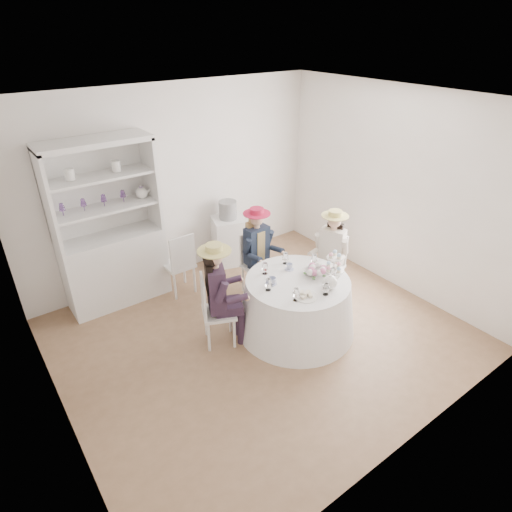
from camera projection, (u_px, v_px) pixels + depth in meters
ground at (261, 334)px, 5.22m from camera, size 4.50×4.50×0.00m
ceiling at (262, 103)px, 3.91m from camera, size 4.50×4.50×0.00m
wall_back at (176, 184)px, 5.98m from camera, size 4.50×0.00×4.50m
wall_front at (424, 332)px, 3.16m from camera, size 4.50×0.00×4.50m
wall_left at (36, 309)px, 3.40m from camera, size 0.00×4.50×4.50m
wall_right at (396, 191)px, 5.73m from camera, size 0.00×4.50×4.50m
tea_table at (297, 305)px, 5.16m from camera, size 1.43×1.43×0.71m
hutch at (112, 248)px, 5.53m from camera, size 1.31×0.54×2.19m
side_table at (229, 240)px, 6.63m from camera, size 0.60×0.60×0.74m
hatbox at (228, 210)px, 6.39m from camera, size 0.28×0.28×0.27m
guest_left at (218, 289)px, 4.76m from camera, size 0.55×0.50×1.30m
guest_mid at (258, 247)px, 5.70m from camera, size 0.46×0.48×1.26m
guest_right at (331, 249)px, 5.68m from camera, size 0.52×0.47×1.24m
spare_chair at (180, 262)px, 5.78m from camera, size 0.38×0.38×0.92m
teacup_a at (272, 281)px, 4.89m from camera, size 0.11×0.11×0.08m
teacup_b at (289, 267)px, 5.18m from camera, size 0.08×0.08×0.07m
teacup_c at (311, 268)px, 5.17m from camera, size 0.11×0.11×0.07m
flower_bowl at (312, 272)px, 5.09m from camera, size 0.24×0.24×0.05m
flower_arrangement at (316, 270)px, 5.00m from camera, size 0.21×0.20×0.08m
table_teapot at (330, 282)px, 4.80m from camera, size 0.23×0.17×0.18m
sandwich_plate at (306, 296)px, 4.68m from camera, size 0.26×0.26×0.06m
cupcake_stand at (334, 264)px, 5.14m from camera, size 0.26×0.26×0.24m
stemware_set at (298, 275)px, 4.95m from camera, size 0.87×0.87×0.15m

